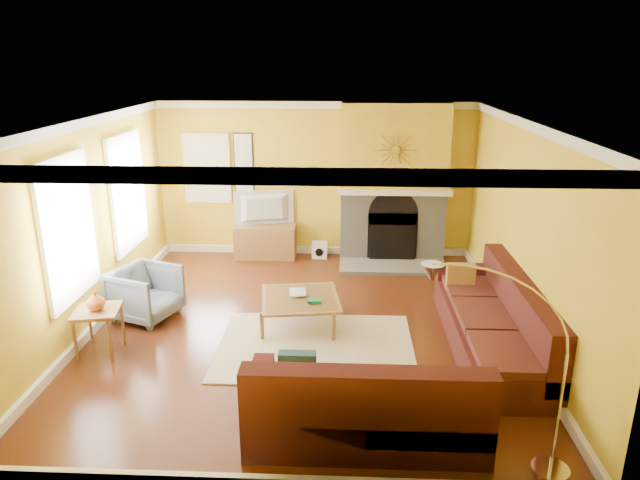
{
  "coord_description": "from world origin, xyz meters",
  "views": [
    {
      "loc": [
        0.53,
        -6.82,
        3.43
      ],
      "look_at": [
        0.2,
        0.4,
        1.09
      ],
      "focal_mm": 32.0,
      "sensor_mm": 36.0,
      "label": 1
    }
  ],
  "objects_px": {
    "sectional_sofa": "(402,329)",
    "media_console": "(266,241)",
    "side_table": "(99,331)",
    "coffee_table": "(300,311)",
    "armchair": "(145,293)",
    "arc_lamp": "(500,375)"
  },
  "relations": [
    {
      "from": "sectional_sofa",
      "to": "coffee_table",
      "type": "bearing_deg",
      "value": 142.17
    },
    {
      "from": "media_console",
      "to": "armchair",
      "type": "distance_m",
      "value": 2.86
    },
    {
      "from": "sectional_sofa",
      "to": "media_console",
      "type": "bearing_deg",
      "value": 119.73
    },
    {
      "from": "media_console",
      "to": "side_table",
      "type": "distance_m",
      "value": 3.84
    },
    {
      "from": "media_console",
      "to": "arc_lamp",
      "type": "bearing_deg",
      "value": -63.64
    },
    {
      "from": "coffee_table",
      "to": "side_table",
      "type": "height_order",
      "value": "side_table"
    },
    {
      "from": "armchair",
      "to": "side_table",
      "type": "bearing_deg",
      "value": -172.75
    },
    {
      "from": "media_console",
      "to": "armchair",
      "type": "height_order",
      "value": "armchair"
    },
    {
      "from": "sectional_sofa",
      "to": "side_table",
      "type": "height_order",
      "value": "sectional_sofa"
    },
    {
      "from": "media_console",
      "to": "coffee_table",
      "type": "bearing_deg",
      "value": -72.73
    },
    {
      "from": "sectional_sofa",
      "to": "armchair",
      "type": "distance_m",
      "value": 3.53
    },
    {
      "from": "sectional_sofa",
      "to": "media_console",
      "type": "height_order",
      "value": "sectional_sofa"
    },
    {
      "from": "side_table",
      "to": "coffee_table",
      "type": "bearing_deg",
      "value": 20.09
    },
    {
      "from": "arc_lamp",
      "to": "coffee_table",
      "type": "bearing_deg",
      "value": 123.97
    },
    {
      "from": "coffee_table",
      "to": "armchair",
      "type": "bearing_deg",
      "value": 176.92
    },
    {
      "from": "side_table",
      "to": "arc_lamp",
      "type": "bearing_deg",
      "value": -24.27
    },
    {
      "from": "coffee_table",
      "to": "media_console",
      "type": "distance_m",
      "value": 2.79
    },
    {
      "from": "coffee_table",
      "to": "side_table",
      "type": "xyz_separation_m",
      "value": [
        -2.35,
        -0.86,
        0.08
      ]
    },
    {
      "from": "armchair",
      "to": "arc_lamp",
      "type": "bearing_deg",
      "value": -105.01
    },
    {
      "from": "sectional_sofa",
      "to": "side_table",
      "type": "distance_m",
      "value": 3.6
    },
    {
      "from": "sectional_sofa",
      "to": "arc_lamp",
      "type": "xyz_separation_m",
      "value": [
        0.61,
        -1.79,
        0.5
      ]
    },
    {
      "from": "sectional_sofa",
      "to": "media_console",
      "type": "distance_m",
      "value": 4.18
    }
  ]
}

